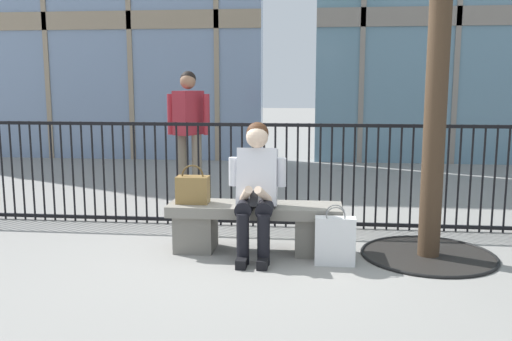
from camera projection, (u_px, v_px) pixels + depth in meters
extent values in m
plane|color=gray|center=(255.00, 251.00, 5.15)|extent=(60.00, 60.00, 0.00)
cube|color=gray|center=(255.00, 209.00, 5.09)|extent=(1.60, 0.44, 0.10)
cube|color=slate|center=(196.00, 231.00, 5.18)|extent=(0.36, 0.37, 0.35)
cube|color=slate|center=(315.00, 235.00, 5.06)|extent=(0.36, 0.37, 0.35)
cylinder|color=black|center=(246.00, 206.00, 4.91)|extent=(0.15, 0.40, 0.15)
cylinder|color=black|center=(243.00, 239.00, 4.75)|extent=(0.11, 0.11, 0.45)
cube|color=black|center=(242.00, 262.00, 4.72)|extent=(0.09, 0.22, 0.08)
cylinder|color=black|center=(266.00, 207.00, 4.89)|extent=(0.15, 0.40, 0.15)
cylinder|color=black|center=(264.00, 240.00, 4.73)|extent=(0.11, 0.11, 0.45)
cube|color=black|center=(263.00, 262.00, 4.70)|extent=(0.09, 0.22, 0.08)
cube|color=silver|center=(257.00, 177.00, 5.00)|extent=(0.36, 0.30, 0.55)
cylinder|color=silver|center=(233.00, 171.00, 5.01)|extent=(0.08, 0.08, 0.26)
cylinder|color=beige|center=(246.00, 195.00, 4.81)|extent=(0.16, 0.28, 0.20)
cylinder|color=silver|center=(281.00, 172.00, 4.97)|extent=(0.08, 0.08, 0.26)
cylinder|color=beige|center=(264.00, 195.00, 4.79)|extent=(0.16, 0.28, 0.20)
cube|color=black|center=(254.00, 199.00, 4.74)|extent=(0.07, 0.10, 0.13)
sphere|color=beige|center=(257.00, 137.00, 4.92)|extent=(0.20, 0.20, 0.20)
sphere|color=#472816|center=(257.00, 133.00, 4.94)|extent=(0.20, 0.20, 0.20)
cube|color=olive|center=(193.00, 190.00, 5.11)|extent=(0.30, 0.17, 0.25)
torus|color=brown|center=(193.00, 176.00, 5.09)|extent=(0.21, 0.02, 0.21)
cube|color=white|center=(335.00, 241.00, 4.74)|extent=(0.35, 0.13, 0.42)
torus|color=slate|center=(336.00, 216.00, 4.66)|extent=(0.17, 0.01, 0.17)
torus|color=slate|center=(335.00, 214.00, 4.75)|extent=(0.17, 0.01, 0.17)
cylinder|color=#6B6051|center=(182.00, 169.00, 7.18)|extent=(0.13, 0.13, 0.90)
cube|color=black|center=(182.00, 201.00, 7.21)|extent=(0.09, 0.22, 0.06)
cylinder|color=#6B6051|center=(197.00, 169.00, 7.16)|extent=(0.13, 0.13, 0.90)
cube|color=black|center=(197.00, 201.00, 7.19)|extent=(0.09, 0.22, 0.06)
cube|color=maroon|center=(188.00, 113.00, 7.05)|extent=(0.37, 0.44, 0.56)
cylinder|color=maroon|center=(171.00, 114.00, 7.08)|extent=(0.08, 0.08, 0.52)
cylinder|color=maroon|center=(206.00, 114.00, 7.03)|extent=(0.08, 0.08, 0.52)
sphere|color=#8E664C|center=(188.00, 81.00, 6.99)|extent=(0.20, 0.20, 0.20)
sphere|color=black|center=(188.00, 79.00, 7.01)|extent=(0.20, 0.20, 0.20)
cylinder|color=black|center=(2.00, 171.00, 6.28)|extent=(0.02, 0.02, 1.14)
cylinder|color=black|center=(12.00, 171.00, 6.27)|extent=(0.02, 0.02, 1.14)
cylinder|color=black|center=(22.00, 171.00, 6.26)|extent=(0.02, 0.02, 1.14)
cylinder|color=black|center=(32.00, 171.00, 6.24)|extent=(0.02, 0.02, 1.14)
cylinder|color=black|center=(42.00, 171.00, 6.23)|extent=(0.02, 0.02, 1.14)
cylinder|color=black|center=(52.00, 171.00, 6.22)|extent=(0.02, 0.02, 1.14)
cylinder|color=black|center=(63.00, 172.00, 6.21)|extent=(0.02, 0.02, 1.14)
cylinder|color=black|center=(73.00, 172.00, 6.19)|extent=(0.02, 0.02, 1.14)
cylinder|color=black|center=(83.00, 172.00, 6.18)|extent=(0.02, 0.02, 1.14)
cylinder|color=black|center=(93.00, 172.00, 6.17)|extent=(0.02, 0.02, 1.14)
cylinder|color=black|center=(104.00, 172.00, 6.15)|extent=(0.02, 0.02, 1.14)
cylinder|color=black|center=(114.00, 173.00, 6.14)|extent=(0.02, 0.02, 1.14)
cylinder|color=black|center=(125.00, 173.00, 6.13)|extent=(0.02, 0.02, 1.14)
cylinder|color=black|center=(135.00, 173.00, 6.12)|extent=(0.02, 0.02, 1.14)
cylinder|color=black|center=(146.00, 173.00, 6.10)|extent=(0.02, 0.02, 1.14)
cylinder|color=black|center=(156.00, 173.00, 6.09)|extent=(0.02, 0.02, 1.14)
cylinder|color=black|center=(167.00, 174.00, 6.08)|extent=(0.02, 0.02, 1.14)
cylinder|color=black|center=(177.00, 174.00, 6.07)|extent=(0.02, 0.02, 1.14)
cylinder|color=black|center=(188.00, 174.00, 6.05)|extent=(0.02, 0.02, 1.14)
cylinder|color=black|center=(199.00, 174.00, 6.04)|extent=(0.02, 0.02, 1.14)
cylinder|color=black|center=(210.00, 174.00, 6.03)|extent=(0.02, 0.02, 1.14)
cylinder|color=black|center=(220.00, 174.00, 6.01)|extent=(0.02, 0.02, 1.14)
cylinder|color=black|center=(231.00, 175.00, 6.00)|extent=(0.02, 0.02, 1.14)
cylinder|color=black|center=(242.00, 175.00, 5.99)|extent=(0.02, 0.02, 1.14)
cylinder|color=black|center=(253.00, 175.00, 5.98)|extent=(0.02, 0.02, 1.14)
cylinder|color=black|center=(264.00, 175.00, 5.96)|extent=(0.02, 0.02, 1.14)
cylinder|color=black|center=(275.00, 175.00, 5.95)|extent=(0.02, 0.02, 1.14)
cylinder|color=black|center=(286.00, 176.00, 5.94)|extent=(0.02, 0.02, 1.14)
cylinder|color=black|center=(297.00, 176.00, 5.93)|extent=(0.02, 0.02, 1.14)
cylinder|color=black|center=(309.00, 176.00, 5.91)|extent=(0.02, 0.02, 1.14)
cylinder|color=black|center=(320.00, 176.00, 5.90)|extent=(0.02, 0.02, 1.14)
cylinder|color=black|center=(331.00, 176.00, 5.89)|extent=(0.02, 0.02, 1.14)
cylinder|color=black|center=(342.00, 177.00, 5.87)|extent=(0.02, 0.02, 1.14)
cylinder|color=black|center=(354.00, 177.00, 5.86)|extent=(0.02, 0.02, 1.14)
cylinder|color=black|center=(365.00, 177.00, 5.85)|extent=(0.02, 0.02, 1.14)
cylinder|color=black|center=(377.00, 177.00, 5.84)|extent=(0.02, 0.02, 1.14)
cylinder|color=black|center=(388.00, 177.00, 5.82)|extent=(0.02, 0.02, 1.14)
cylinder|color=black|center=(400.00, 178.00, 5.81)|extent=(0.02, 0.02, 1.14)
cylinder|color=black|center=(412.00, 178.00, 5.80)|extent=(0.02, 0.02, 1.14)
cylinder|color=black|center=(423.00, 178.00, 5.78)|extent=(0.02, 0.02, 1.14)
cylinder|color=black|center=(435.00, 178.00, 5.77)|extent=(0.02, 0.02, 1.14)
cylinder|color=black|center=(447.00, 179.00, 5.76)|extent=(0.02, 0.02, 1.14)
cylinder|color=black|center=(459.00, 179.00, 5.75)|extent=(0.02, 0.02, 1.14)
cylinder|color=black|center=(471.00, 179.00, 5.73)|extent=(0.02, 0.02, 1.14)
cylinder|color=black|center=(483.00, 179.00, 5.72)|extent=(0.02, 0.02, 1.14)
cylinder|color=black|center=(495.00, 179.00, 5.71)|extent=(0.02, 0.02, 1.14)
cylinder|color=black|center=(507.00, 180.00, 5.70)|extent=(0.02, 0.02, 1.14)
cube|color=black|center=(264.00, 222.00, 6.04)|extent=(7.70, 0.04, 0.04)
cube|color=black|center=(264.00, 125.00, 5.88)|extent=(7.70, 0.04, 0.04)
cylinder|color=black|center=(428.00, 255.00, 5.00)|extent=(1.18, 1.18, 0.01)
torus|color=black|center=(428.00, 255.00, 5.00)|extent=(1.21, 1.21, 0.03)
cylinder|color=#423021|center=(438.00, 66.00, 4.74)|extent=(0.19, 0.19, 3.40)
cube|color=gray|center=(44.00, 21.00, 11.12)|extent=(8.83, 0.04, 0.36)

